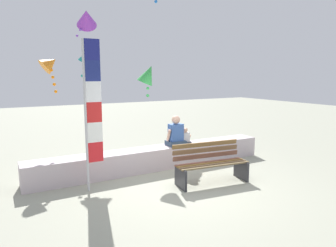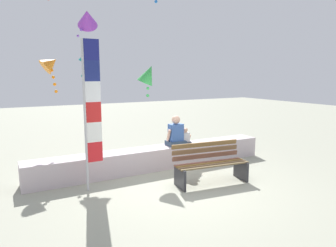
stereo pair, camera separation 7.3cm
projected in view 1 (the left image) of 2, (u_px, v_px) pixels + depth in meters
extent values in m
plane|color=gray|center=(184.00, 185.00, 6.76)|extent=(40.00, 40.00, 0.00)
cube|color=#C1B1B6|center=(156.00, 158.00, 7.92)|extent=(6.39, 0.60, 0.55)
cube|color=brown|center=(216.00, 166.00, 6.62)|extent=(1.67, 0.27, 0.03)
cube|color=brown|center=(214.00, 164.00, 6.73)|extent=(1.67, 0.27, 0.03)
cube|color=brown|center=(211.00, 163.00, 6.83)|extent=(1.67, 0.27, 0.03)
cube|color=brown|center=(209.00, 162.00, 6.93)|extent=(1.67, 0.27, 0.03)
cube|color=brown|center=(206.00, 156.00, 7.01)|extent=(1.67, 0.24, 0.10)
cube|color=brown|center=(206.00, 150.00, 7.01)|extent=(1.67, 0.24, 0.10)
cube|color=brown|center=(206.00, 144.00, 7.01)|extent=(1.67, 0.24, 0.10)
cube|color=#2D2D33|center=(181.00, 178.00, 6.52)|extent=(0.11, 0.53, 0.45)
cube|color=#2D2D33|center=(241.00, 169.00, 7.11)|extent=(0.11, 0.53, 0.45)
cube|color=#2C3E54|center=(176.00, 143.00, 8.11)|extent=(0.47, 0.38, 0.13)
cube|color=#3A5FA6|center=(176.00, 132.00, 8.07)|extent=(0.36, 0.24, 0.45)
cylinder|color=#DDA98D|center=(169.00, 135.00, 7.95)|extent=(0.07, 0.18, 0.33)
cylinder|color=#DDA98D|center=(183.00, 134.00, 8.17)|extent=(0.07, 0.18, 0.33)
sphere|color=#DDA98D|center=(176.00, 120.00, 8.02)|extent=(0.22, 0.22, 0.22)
cube|color=#343A49|center=(185.00, 143.00, 8.26)|extent=(0.26, 0.22, 0.07)
cube|color=silver|center=(185.00, 137.00, 8.24)|extent=(0.20, 0.13, 0.25)
cylinder|color=#D6AA89|center=(182.00, 139.00, 8.17)|extent=(0.04, 0.10, 0.18)
cylinder|color=#D6AA89|center=(190.00, 138.00, 8.29)|extent=(0.04, 0.10, 0.18)
sphere|color=#D6AA89|center=(185.00, 130.00, 8.21)|extent=(0.13, 0.13, 0.13)
cylinder|color=#B7B7BC|center=(86.00, 117.00, 6.17)|extent=(0.05, 0.05, 3.11)
cube|color=red|center=(96.00, 152.00, 6.37)|extent=(0.31, 0.02, 0.42)
cube|color=white|center=(95.00, 132.00, 6.31)|extent=(0.31, 0.02, 0.42)
cube|color=red|center=(94.00, 112.00, 6.24)|extent=(0.31, 0.02, 0.42)
cube|color=white|center=(94.00, 92.00, 6.17)|extent=(0.31, 0.02, 0.42)
cube|color=navy|center=(93.00, 71.00, 6.11)|extent=(0.31, 0.02, 0.42)
cube|color=navy|center=(92.00, 49.00, 6.04)|extent=(0.31, 0.02, 0.42)
sphere|color=blue|center=(156.00, 1.00, 7.77)|extent=(0.08, 0.08, 0.08)
cone|color=teal|center=(87.00, 56.00, 8.41)|extent=(0.61, 0.61, 0.48)
sphere|color=teal|center=(85.00, 63.00, 8.34)|extent=(0.08, 0.08, 0.08)
sphere|color=teal|center=(84.00, 69.00, 8.27)|extent=(0.08, 0.08, 0.08)
sphere|color=teal|center=(82.00, 76.00, 8.20)|extent=(0.08, 0.08, 0.08)
cone|color=green|center=(148.00, 74.00, 8.06)|extent=(0.73, 0.66, 0.61)
sphere|color=green|center=(148.00, 81.00, 7.99)|extent=(0.08, 0.08, 0.08)
sphere|color=green|center=(148.00, 88.00, 7.91)|extent=(0.08, 0.08, 0.08)
sphere|color=green|center=(148.00, 96.00, 7.84)|extent=(0.08, 0.08, 0.08)
cone|color=orange|center=(50.00, 63.00, 7.99)|extent=(0.60, 0.50, 0.57)
sphere|color=orange|center=(51.00, 70.00, 7.94)|extent=(0.08, 0.08, 0.08)
sphere|color=orange|center=(53.00, 77.00, 7.89)|extent=(0.08, 0.08, 0.08)
sphere|color=orange|center=(54.00, 84.00, 7.84)|extent=(0.08, 0.08, 0.08)
sphere|color=orange|center=(56.00, 91.00, 7.78)|extent=(0.08, 0.08, 0.08)
cone|color=purple|center=(86.00, 18.00, 9.38)|extent=(0.81, 0.95, 0.82)
sphere|color=purple|center=(83.00, 24.00, 9.39)|extent=(0.08, 0.08, 0.08)
sphere|color=purple|center=(80.00, 30.00, 9.39)|extent=(0.08, 0.08, 0.08)
sphere|color=purple|center=(77.00, 36.00, 9.40)|extent=(0.08, 0.08, 0.08)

